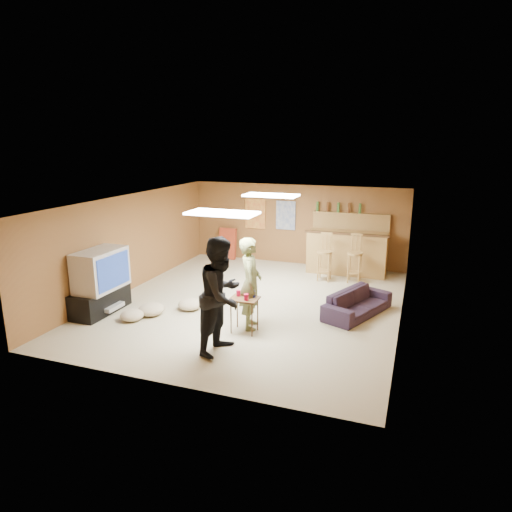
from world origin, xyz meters
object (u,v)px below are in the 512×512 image
(tv_body, at_px, (101,270))
(bar_counter, at_px, (347,253))
(tray_table, at_px, (244,315))
(sofa, at_px, (358,303))
(person_black, at_px, (222,295))
(person_olive, at_px, (250,283))

(tv_body, distance_m, bar_counter, 6.09)
(tray_table, bearing_deg, bar_counter, 75.44)
(sofa, distance_m, tray_table, 2.38)
(bar_counter, xyz_separation_m, person_black, (-1.21, -5.19, 0.41))
(person_black, height_order, tray_table, person_black)
(tv_body, relative_size, person_black, 0.57)
(bar_counter, height_order, tray_table, bar_counter)
(sofa, bearing_deg, bar_counter, 36.18)
(bar_counter, bearing_deg, tray_table, -104.56)
(tv_body, relative_size, sofa, 0.66)
(person_olive, bearing_deg, bar_counter, -33.72)
(tv_body, bearing_deg, sofa, 18.61)
(bar_counter, bearing_deg, sofa, -76.61)
(bar_counter, relative_size, sofa, 1.20)
(person_olive, relative_size, person_black, 0.89)
(tv_body, height_order, tray_table, tv_body)
(sofa, height_order, tray_table, tray_table)
(person_olive, bearing_deg, tray_table, 155.69)
(tv_body, height_order, sofa, tv_body)
(person_black, bearing_deg, tv_body, 84.30)
(bar_counter, distance_m, tray_table, 4.52)
(person_black, relative_size, tray_table, 2.97)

